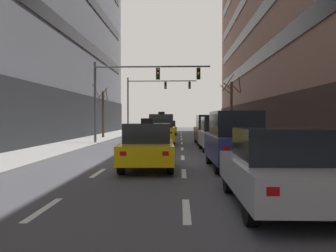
# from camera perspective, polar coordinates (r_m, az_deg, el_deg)

# --- Properties ---
(ground_plane) EXTENTS (120.00, 120.00, 0.00)m
(ground_plane) POSITION_cam_1_polar(r_m,az_deg,el_deg) (15.54, -3.14, -5.84)
(ground_plane) COLOR #424247
(sidewalk_left) EXTENTS (3.34, 80.00, 0.14)m
(sidewalk_left) POSITION_cam_1_polar(r_m,az_deg,el_deg) (17.21, -24.17, -5.02)
(sidewalk_left) COLOR gray
(sidewalk_left) RESTS_ON ground
(sidewalk_right) EXTENTS (3.34, 80.00, 0.14)m
(sidewalk_right) POSITION_cam_1_polar(r_m,az_deg,el_deg) (16.20, 19.27, -5.37)
(sidewalk_right) COLOR gray
(sidewalk_right) RESTS_ON ground
(lane_stripe_l1_s2) EXTENTS (0.16, 2.00, 0.01)m
(lane_stripe_l1_s2) POSITION_cam_1_polar(r_m,az_deg,el_deg) (8.13, -19.27, -12.44)
(lane_stripe_l1_s2) COLOR silver
(lane_stripe_l1_s2) RESTS_ON ground
(lane_stripe_l1_s3) EXTENTS (0.16, 2.00, 0.01)m
(lane_stripe_l1_s3) POSITION_cam_1_polar(r_m,az_deg,el_deg) (12.83, -11.10, -7.35)
(lane_stripe_l1_s3) COLOR silver
(lane_stripe_l1_s3) RESTS_ON ground
(lane_stripe_l1_s4) EXTENTS (0.16, 2.00, 0.01)m
(lane_stripe_l1_s4) POSITION_cam_1_polar(r_m,az_deg,el_deg) (17.70, -7.43, -4.97)
(lane_stripe_l1_s4) COLOR silver
(lane_stripe_l1_s4) RESTS_ON ground
(lane_stripe_l1_s5) EXTENTS (0.16, 2.00, 0.01)m
(lane_stripe_l1_s5) POSITION_cam_1_polar(r_m,az_deg,el_deg) (22.62, -5.37, -3.61)
(lane_stripe_l1_s5) COLOR silver
(lane_stripe_l1_s5) RESTS_ON ground
(lane_stripe_l1_s6) EXTENTS (0.16, 2.00, 0.01)m
(lane_stripe_l1_s6) POSITION_cam_1_polar(r_m,az_deg,el_deg) (27.57, -4.04, -2.73)
(lane_stripe_l1_s6) COLOR silver
(lane_stripe_l1_s6) RESTS_ON ground
(lane_stripe_l1_s7) EXTENTS (0.16, 2.00, 0.01)m
(lane_stripe_l1_s7) POSITION_cam_1_polar(r_m,az_deg,el_deg) (32.54, -3.12, -2.13)
(lane_stripe_l1_s7) COLOR silver
(lane_stripe_l1_s7) RESTS_ON ground
(lane_stripe_l1_s8) EXTENTS (0.16, 2.00, 0.01)m
(lane_stripe_l1_s8) POSITION_cam_1_polar(r_m,az_deg,el_deg) (37.52, -2.45, -1.68)
(lane_stripe_l1_s8) COLOR silver
(lane_stripe_l1_s8) RESTS_ON ground
(lane_stripe_l1_s9) EXTENTS (0.16, 2.00, 0.01)m
(lane_stripe_l1_s9) POSITION_cam_1_polar(r_m,az_deg,el_deg) (42.50, -1.93, -1.33)
(lane_stripe_l1_s9) COLOR silver
(lane_stripe_l1_s9) RESTS_ON ground
(lane_stripe_l1_s10) EXTENTS (0.16, 2.00, 0.01)m
(lane_stripe_l1_s10) POSITION_cam_1_polar(r_m,az_deg,el_deg) (47.48, -1.53, -1.06)
(lane_stripe_l1_s10) COLOR silver
(lane_stripe_l1_s10) RESTS_ON ground
(lane_stripe_l2_s2) EXTENTS (0.16, 2.00, 0.01)m
(lane_stripe_l2_s2) POSITION_cam_1_polar(r_m,az_deg,el_deg) (7.60, 2.96, -13.32)
(lane_stripe_l2_s2) COLOR silver
(lane_stripe_l2_s2) RESTS_ON ground
(lane_stripe_l2_s3) EXTENTS (0.16, 2.00, 0.01)m
(lane_stripe_l2_s3) POSITION_cam_1_polar(r_m,az_deg,el_deg) (12.51, 2.55, -7.55)
(lane_stripe_l2_s3) COLOR silver
(lane_stripe_l2_s3) RESTS_ON ground
(lane_stripe_l2_s4) EXTENTS (0.16, 2.00, 0.01)m
(lane_stripe_l2_s4) POSITION_cam_1_polar(r_m,az_deg,el_deg) (17.46, 2.37, -5.04)
(lane_stripe_l2_s4) COLOR silver
(lane_stripe_l2_s4) RESTS_ON ground
(lane_stripe_l2_s5) EXTENTS (0.16, 2.00, 0.01)m
(lane_stripe_l2_s5) POSITION_cam_1_polar(r_m,az_deg,el_deg) (22.44, 2.28, -3.64)
(lane_stripe_l2_s5) COLOR silver
(lane_stripe_l2_s5) RESTS_ON ground
(lane_stripe_l2_s6) EXTENTS (0.16, 2.00, 0.01)m
(lane_stripe_l2_s6) POSITION_cam_1_polar(r_m,az_deg,el_deg) (27.42, 2.21, -2.75)
(lane_stripe_l2_s6) COLOR silver
(lane_stripe_l2_s6) RESTS_ON ground
(lane_stripe_l2_s7) EXTENTS (0.16, 2.00, 0.01)m
(lane_stripe_l2_s7) POSITION_cam_1_polar(r_m,az_deg,el_deg) (32.41, 2.17, -2.14)
(lane_stripe_l2_s7) COLOR silver
(lane_stripe_l2_s7) RESTS_ON ground
(lane_stripe_l2_s8) EXTENTS (0.16, 2.00, 0.01)m
(lane_stripe_l2_s8) POSITION_cam_1_polar(r_m,az_deg,el_deg) (37.41, 2.14, -1.69)
(lane_stripe_l2_s8) COLOR silver
(lane_stripe_l2_s8) RESTS_ON ground
(lane_stripe_l2_s9) EXTENTS (0.16, 2.00, 0.01)m
(lane_stripe_l2_s9) POSITION_cam_1_polar(r_m,az_deg,el_deg) (42.40, 2.12, -1.34)
(lane_stripe_l2_s9) COLOR silver
(lane_stripe_l2_s9) RESTS_ON ground
(lane_stripe_l2_s10) EXTENTS (0.16, 2.00, 0.01)m
(lane_stripe_l2_s10) POSITION_cam_1_polar(r_m,az_deg,el_deg) (47.40, 2.10, -1.07)
(lane_stripe_l2_s10) COLOR silver
(lane_stripe_l2_s10) RESTS_ON ground
(taxi_driving_0) EXTENTS (2.06, 4.49, 1.83)m
(taxi_driving_0) POSITION_cam_1_polar(r_m,az_deg,el_deg) (40.85, 0.01, -0.30)
(taxi_driving_0) COLOR black
(taxi_driving_0) RESTS_ON ground
(taxi_driving_1) EXTENTS (2.02, 4.60, 2.39)m
(taxi_driving_1) POSITION_cam_1_polar(r_m,az_deg,el_deg) (25.78, -1.05, -0.57)
(taxi_driving_1) COLOR black
(taxi_driving_1) RESTS_ON ground
(taxi_driving_2) EXTENTS (2.15, 4.69, 1.91)m
(taxi_driving_2) POSITION_cam_1_polar(r_m,az_deg,el_deg) (13.56, -3.32, -3.26)
(taxi_driving_2) COLOR black
(taxi_driving_2) RESTS_ON ground
(car_parked_0) EXTENTS (1.93, 4.56, 1.71)m
(car_parked_0) POSITION_cam_1_polar(r_m,az_deg,el_deg) (8.07, 17.00, -6.47)
(car_parked_0) COLOR black
(car_parked_0) RESTS_ON ground
(car_parked_1) EXTENTS (2.01, 4.56, 2.18)m
(car_parked_1) POSITION_cam_1_polar(r_m,az_deg,el_deg) (13.84, 10.61, -2.22)
(car_parked_1) COLOR black
(car_parked_1) RESTS_ON ground
(car_parked_2) EXTENTS (1.83, 4.19, 2.01)m
(car_parked_2) POSITION_cam_1_polar(r_m,az_deg,el_deg) (21.25, 7.57, -1.24)
(car_parked_2) COLOR black
(car_parked_2) RESTS_ON ground
(car_parked_3) EXTENTS (2.00, 4.51, 2.16)m
(car_parked_3) POSITION_cam_1_polar(r_m,az_deg,el_deg) (26.42, 6.46, -0.59)
(car_parked_3) COLOR black
(car_parked_3) RESTS_ON ground
(traffic_signal_0) EXTENTS (8.55, 0.35, 5.92)m
(traffic_signal_0) POSITION_cam_1_polar(r_m,az_deg,el_deg) (26.44, -5.12, 6.73)
(traffic_signal_0) COLOR #4C4C51
(traffic_signal_0) RESTS_ON sidewalk_left
(traffic_signal_1) EXTENTS (8.32, 0.35, 6.67)m
(traffic_signal_1) POSITION_cam_1_polar(r_m,az_deg,el_deg) (42.96, -2.71, 5.24)
(traffic_signal_1) COLOR #4C4C51
(traffic_signal_1) RESTS_ON sidewalk_left
(street_tree_0) EXTENTS (1.92, 1.77, 5.69)m
(street_tree_0) POSITION_cam_1_polar(r_m,az_deg,el_deg) (31.56, 10.10, 3.00)
(street_tree_0) COLOR #4C3823
(street_tree_0) RESTS_ON sidewalk_right
(street_tree_1) EXTENTS (1.41, 1.86, 5.00)m
(street_tree_1) POSITION_cam_1_polar(r_m,az_deg,el_deg) (33.92, -10.38, 2.21)
(street_tree_1) COLOR #4C3823
(street_tree_1) RESTS_ON sidewalk_left
(pedestrian_0) EXTENTS (0.51, 0.30, 1.51)m
(pedestrian_0) POSITION_cam_1_polar(r_m,az_deg,el_deg) (25.17, 12.55, -0.86)
(pedestrian_0) COLOR #383D59
(pedestrian_0) RESTS_ON sidewalk_right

